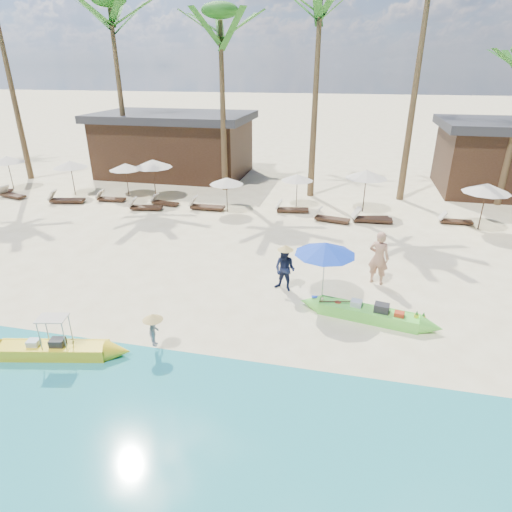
% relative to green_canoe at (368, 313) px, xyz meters
% --- Properties ---
extents(ground, '(240.00, 240.00, 0.00)m').
position_rel_green_canoe_xyz_m(ground, '(-5.38, -0.36, -0.21)').
color(ground, '#FDEEBB').
rests_on(ground, ground).
extents(wet_sand_strip, '(240.00, 4.50, 0.01)m').
position_rel_green_canoe_xyz_m(wet_sand_strip, '(-5.38, -5.36, -0.21)').
color(wet_sand_strip, tan).
rests_on(wet_sand_strip, ground).
extents(green_canoe, '(4.89, 1.18, 0.63)m').
position_rel_green_canoe_xyz_m(green_canoe, '(0.00, 0.00, 0.00)').
color(green_canoe, '#65E445').
rests_on(green_canoe, ground).
extents(yellow_canoe, '(4.72, 1.29, 1.24)m').
position_rel_green_canoe_xyz_m(yellow_canoe, '(-8.43, -3.80, -0.01)').
color(yellow_canoe, yellow).
rests_on(yellow_canoe, ground).
extents(tourist, '(0.85, 0.69, 2.00)m').
position_rel_green_canoe_xyz_m(tourist, '(0.34, 2.61, 0.79)').
color(tourist, tan).
rests_on(tourist, ground).
extents(vendor_green, '(0.92, 0.80, 1.60)m').
position_rel_green_canoe_xyz_m(vendor_green, '(-2.86, 1.35, 0.59)').
color(vendor_green, '#141B38').
rests_on(vendor_green, ground).
extents(vendor_yellow, '(0.41, 0.62, 0.88)m').
position_rel_green_canoe_xyz_m(vendor_yellow, '(-5.79, -2.95, 0.41)').
color(vendor_yellow, gray).
rests_on(vendor_yellow, ground).
extents(blue_umbrella, '(1.98, 1.98, 2.14)m').
position_rel_green_canoe_xyz_m(blue_umbrella, '(-1.49, 0.84, 1.72)').
color(blue_umbrella, '#99999E').
rests_on(blue_umbrella, ground).
extents(resort_parasol_1, '(2.04, 2.04, 2.10)m').
position_rel_green_canoe_xyz_m(resort_parasol_1, '(-22.12, 11.00, 1.69)').
color(resort_parasol_1, '#351F15').
rests_on(resort_parasol_1, ground).
extents(resort_parasol_2, '(2.03, 2.03, 2.09)m').
position_rel_green_canoe_xyz_m(resort_parasol_2, '(-17.40, 10.64, 1.68)').
color(resort_parasol_2, '#351F15').
rests_on(resort_parasol_2, ground).
extents(lounger_2_left, '(1.88, 0.98, 0.61)m').
position_rel_green_canoe_xyz_m(lounger_2_left, '(-20.76, 9.23, -0.01)').
color(lounger_2_left, '#351F15').
rests_on(lounger_2_left, ground).
extents(resort_parasol_3, '(1.92, 1.92, 1.98)m').
position_rel_green_canoe_xyz_m(resort_parasol_3, '(-14.06, 11.13, 1.58)').
color(resort_parasol_3, '#351F15').
rests_on(resort_parasol_3, ground).
extents(lounger_3_left, '(2.08, 1.00, 0.68)m').
position_rel_green_canoe_xyz_m(lounger_3_left, '(-16.93, 8.94, 0.02)').
color(lounger_3_left, '#351F15').
rests_on(lounger_3_left, ground).
extents(lounger_3_right, '(1.72, 0.60, 0.58)m').
position_rel_green_canoe_xyz_m(lounger_3_right, '(-14.60, 9.83, -0.02)').
color(lounger_3_right, '#351F15').
rests_on(lounger_3_right, ground).
extents(resort_parasol_4, '(2.27, 2.27, 2.34)m').
position_rel_green_canoe_xyz_m(resort_parasol_4, '(-12.17, 10.91, 1.90)').
color(resort_parasol_4, '#351F15').
rests_on(resort_parasol_4, ground).
extents(lounger_4_left, '(1.68, 0.73, 0.55)m').
position_rel_green_canoe_xyz_m(lounger_4_left, '(-11.19, 9.83, -0.03)').
color(lounger_4_left, '#351F15').
rests_on(lounger_4_left, ground).
extents(lounger_4_right, '(1.86, 0.83, 0.61)m').
position_rel_green_canoe_xyz_m(lounger_4_right, '(-11.87, 8.75, -0.01)').
color(lounger_4_right, '#351F15').
rests_on(lounger_4_right, ground).
extents(resort_parasol_5, '(1.83, 1.83, 1.88)m').
position_rel_green_canoe_xyz_m(resort_parasol_5, '(-7.31, 9.49, 1.49)').
color(resort_parasol_5, '#351F15').
rests_on(resort_parasol_5, ground).
extents(lounger_5_left, '(1.96, 0.64, 0.66)m').
position_rel_green_canoe_xyz_m(lounger_5_left, '(-8.60, 9.52, 0.01)').
color(lounger_5_left, '#351F15').
rests_on(lounger_5_left, ground).
extents(resort_parasol_6, '(1.78, 1.78, 1.83)m').
position_rel_green_canoe_xyz_m(resort_parasol_6, '(-3.77, 11.26, 1.44)').
color(resort_parasol_6, '#351F15').
rests_on(resort_parasol_6, ground).
extents(lounger_6_left, '(1.86, 0.79, 0.61)m').
position_rel_green_canoe_xyz_m(lounger_6_left, '(-3.95, 10.11, -0.01)').
color(lounger_6_left, '#351F15').
rests_on(lounger_6_left, ground).
extents(lounger_6_right, '(1.90, 0.91, 0.62)m').
position_rel_green_canoe_xyz_m(lounger_6_right, '(-1.76, 9.05, -0.00)').
color(lounger_6_right, '#351F15').
rests_on(lounger_6_right, ground).
extents(resort_parasol_7, '(2.22, 2.22, 2.29)m').
position_rel_green_canoe_xyz_m(resort_parasol_7, '(-0.10, 11.12, 1.85)').
color(resort_parasol_7, '#351F15').
rests_on(resort_parasol_7, ground).
extents(lounger_7_left, '(1.98, 0.69, 0.67)m').
position_rel_green_canoe_xyz_m(lounger_7_left, '(0.27, 9.38, 0.01)').
color(lounger_7_left, '#351F15').
rests_on(lounger_7_left, ground).
extents(lounger_7_right, '(2.02, 1.03, 0.66)m').
position_rel_green_canoe_xyz_m(lounger_7_right, '(0.18, 9.45, 0.01)').
color(lounger_7_right, '#351F15').
rests_on(lounger_7_right, ground).
extents(resort_parasol_8, '(2.20, 2.20, 2.27)m').
position_rel_green_canoe_xyz_m(resort_parasol_8, '(5.39, 9.51, 1.83)').
color(resort_parasol_8, '#351F15').
rests_on(resort_parasol_8, ground).
extents(lounger_8_left, '(1.63, 0.56, 0.55)m').
position_rel_green_canoe_xyz_m(lounger_8_left, '(4.36, 10.08, -0.03)').
color(lounger_8_left, '#351F15').
rests_on(lounger_8_left, ground).
extents(palm_2, '(2.08, 2.08, 11.33)m').
position_rel_green_canoe_xyz_m(palm_2, '(-15.82, 14.72, 8.97)').
color(palm_2, brown).
rests_on(palm_2, ground).
extents(palm_3, '(2.08, 2.08, 10.52)m').
position_rel_green_canoe_xyz_m(palm_3, '(-8.74, 13.91, 8.37)').
color(palm_3, brown).
rests_on(palm_3, ground).
extents(palm_4, '(2.08, 2.08, 11.70)m').
position_rel_green_canoe_xyz_m(palm_4, '(-3.23, 13.65, 9.24)').
color(palm_4, brown).
rests_on(palm_4, ground).
extents(pavilion_west, '(10.80, 6.60, 4.30)m').
position_rel_green_canoe_xyz_m(pavilion_west, '(-13.38, 17.14, 1.98)').
color(pavilion_west, '#351F15').
rests_on(pavilion_west, ground).
extents(pavilion_east, '(8.80, 6.60, 4.30)m').
position_rel_green_canoe_xyz_m(pavilion_east, '(8.62, 17.14, 1.99)').
color(pavilion_east, '#351F15').
rests_on(pavilion_east, ground).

